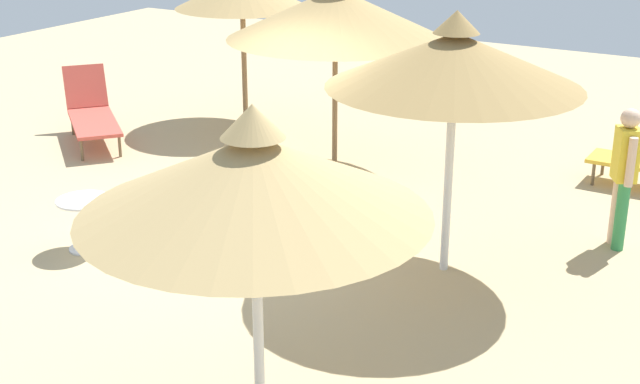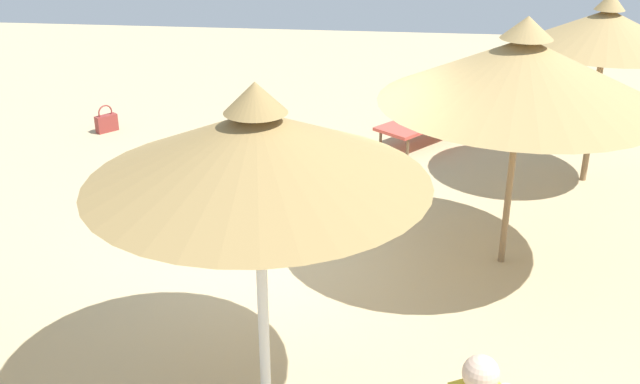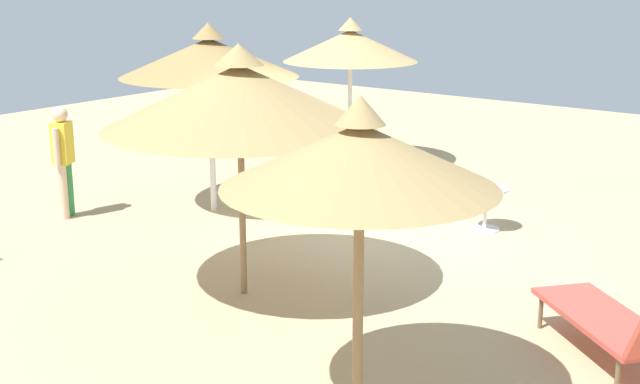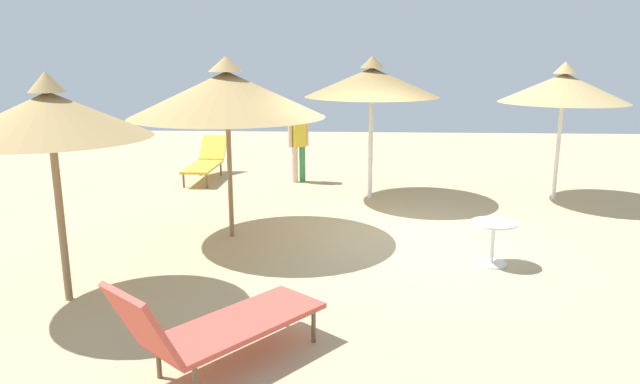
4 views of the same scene
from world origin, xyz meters
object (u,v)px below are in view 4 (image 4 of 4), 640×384
at_px(parasol_umbrella_far_left, 564,88).
at_px(parasol_umbrella_far_right, 50,115).
at_px(side_table_round, 493,235).
at_px(lounge_chair_center, 215,324).
at_px(parasol_umbrella_front, 227,94).
at_px(parasol_umbrella_edge, 372,82).
at_px(person_standing_near_right, 298,141).
at_px(lounge_chair_near_left, 206,161).

bearing_deg(parasol_umbrella_far_left, parasol_umbrella_far_right, 125.60).
bearing_deg(parasol_umbrella_far_left, side_table_round, 151.10).
bearing_deg(lounge_chair_center, parasol_umbrella_front, 9.54).
height_order(parasol_umbrella_edge, person_standing_near_right, parasol_umbrella_edge).
xyz_separation_m(parasol_umbrella_far_left, parasol_umbrella_edge, (-0.07, 3.51, 0.10)).
distance_m(parasol_umbrella_edge, parasol_umbrella_front, 3.34).
relative_size(parasol_umbrella_far_right, parasol_umbrella_edge, 0.95).
relative_size(person_standing_near_right, side_table_round, 2.65).
bearing_deg(side_table_round, parasol_umbrella_far_right, 105.62).
height_order(lounge_chair_near_left, person_standing_near_right, person_standing_near_right).
bearing_deg(parasol_umbrella_far_left, lounge_chair_center, 142.05).
relative_size(parasol_umbrella_edge, lounge_chair_center, 1.41).
relative_size(parasol_umbrella_front, lounge_chair_near_left, 1.41).
bearing_deg(side_table_round, person_standing_near_right, 31.14).
xyz_separation_m(lounge_chair_near_left, person_standing_near_right, (-0.21, -2.08, 0.49)).
height_order(parasol_umbrella_far_left, parasol_umbrella_edge, parasol_umbrella_edge).
xyz_separation_m(parasol_umbrella_front, lounge_chair_center, (-3.84, -0.65, -1.71)).
distance_m(parasol_umbrella_far_right, lounge_chair_near_left, 6.80).
relative_size(parasol_umbrella_far_left, parasol_umbrella_far_right, 1.02).
bearing_deg(parasol_umbrella_edge, lounge_chair_center, 166.56).
xyz_separation_m(parasol_umbrella_far_left, side_table_round, (-3.64, 2.01, -1.71)).
distance_m(parasol_umbrella_far_right, parasol_umbrella_edge, 6.10).
height_order(parasol_umbrella_far_left, parasol_umbrella_front, parasol_umbrella_front).
bearing_deg(parasol_umbrella_edge, lounge_chair_near_left, 65.73).
xyz_separation_m(parasol_umbrella_far_left, person_standing_near_right, (1.33, 5.01, -1.22)).
bearing_deg(person_standing_near_right, lounge_chair_center, 179.81).
height_order(lounge_chair_near_left, side_table_round, lounge_chair_near_left).
height_order(parasol_umbrella_far_right, lounge_chair_center, parasol_umbrella_far_right).
distance_m(parasol_umbrella_far_right, parasol_umbrella_front, 2.79).
height_order(lounge_chair_center, person_standing_near_right, person_standing_near_right).
xyz_separation_m(person_standing_near_right, side_table_round, (-4.96, -3.00, -0.49)).
height_order(parasol_umbrella_far_right, parasol_umbrella_edge, parasol_umbrella_edge).
distance_m(parasol_umbrella_front, person_standing_near_right, 4.19).
xyz_separation_m(parasol_umbrella_far_left, lounge_chair_center, (-6.45, 5.03, -1.67)).
bearing_deg(person_standing_near_right, lounge_chair_near_left, 84.14).
bearing_deg(lounge_chair_center, lounge_chair_near_left, 14.42).
distance_m(parasol_umbrella_far_right, lounge_chair_center, 2.96).
xyz_separation_m(parasol_umbrella_far_left, parasol_umbrella_far_right, (-5.05, 7.05, -0.02)).
bearing_deg(parasol_umbrella_far_left, parasol_umbrella_edge, 91.20).
bearing_deg(side_table_round, parasol_umbrella_far_left, -28.90).
distance_m(lounge_chair_center, side_table_round, 4.13).
relative_size(parasol_umbrella_far_right, lounge_chair_near_left, 1.26).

